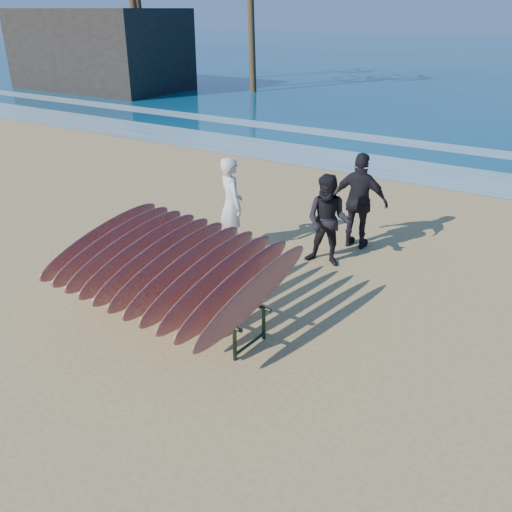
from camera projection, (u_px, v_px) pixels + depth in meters
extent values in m
plane|color=tan|center=(226.00, 335.00, 7.85)|extent=(120.00, 120.00, 0.00)
plane|color=white|center=(428.00, 173.00, 15.52)|extent=(160.00, 160.00, 0.00)
plane|color=white|center=(458.00, 149.00, 18.21)|extent=(160.00, 160.00, 0.00)
cylinder|color=black|center=(93.00, 283.00, 8.81)|extent=(0.06, 0.06, 0.50)
cylinder|color=black|center=(235.00, 344.00, 7.19)|extent=(0.06, 0.06, 0.50)
cylinder|color=black|center=(125.00, 269.00, 9.28)|extent=(0.06, 0.06, 0.50)
cylinder|color=black|center=(264.00, 323.00, 7.66)|extent=(0.06, 0.06, 0.50)
cylinder|color=black|center=(156.00, 295.00, 7.89)|extent=(3.19, 0.31, 0.06)
cylinder|color=black|center=(187.00, 279.00, 8.37)|extent=(3.19, 0.31, 0.06)
cylinder|color=black|center=(111.00, 284.00, 9.11)|extent=(0.10, 0.65, 0.04)
cylinder|color=black|center=(250.00, 344.00, 7.50)|extent=(0.10, 0.65, 0.04)
ellipsoid|color=maroon|center=(102.00, 240.00, 8.82)|extent=(0.26, 2.51, 1.00)
ellipsoid|color=maroon|center=(115.00, 244.00, 8.65)|extent=(0.26, 2.51, 1.00)
ellipsoid|color=maroon|center=(128.00, 249.00, 8.48)|extent=(0.26, 2.51, 1.00)
ellipsoid|color=maroon|center=(141.00, 254.00, 8.31)|extent=(0.26, 2.51, 1.00)
ellipsoid|color=maroon|center=(155.00, 259.00, 8.14)|extent=(0.26, 2.51, 1.00)
ellipsoid|color=maroon|center=(170.00, 264.00, 7.97)|extent=(0.26, 2.51, 1.00)
ellipsoid|color=maroon|center=(185.00, 270.00, 7.80)|extent=(0.26, 2.51, 1.00)
ellipsoid|color=maroon|center=(201.00, 276.00, 7.63)|extent=(0.26, 2.51, 1.00)
ellipsoid|color=maroon|center=(218.00, 282.00, 7.46)|extent=(0.26, 2.51, 1.00)
ellipsoid|color=maroon|center=(235.00, 288.00, 7.29)|extent=(0.26, 2.51, 1.00)
ellipsoid|color=maroon|center=(254.00, 295.00, 7.12)|extent=(0.26, 2.51, 1.00)
imported|color=silver|center=(231.00, 205.00, 10.25)|extent=(0.80, 0.74, 1.84)
imported|color=black|center=(328.00, 221.00, 9.70)|extent=(0.90, 0.75, 1.69)
imported|color=black|center=(360.00, 201.00, 10.39)|extent=(1.13, 0.52, 1.88)
cube|color=#2D2823|center=(100.00, 50.00, 31.08)|extent=(9.74, 5.41, 4.33)
cylinder|color=brown|center=(251.00, 12.00, 28.93)|extent=(0.36, 0.82, 8.31)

